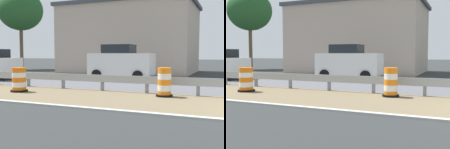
{
  "view_description": "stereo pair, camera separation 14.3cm",
  "coord_description": "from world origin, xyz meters",
  "views": [
    {
      "loc": [
        -8.56,
        1.91,
        1.63
      ],
      "look_at": [
        0.62,
        5.85,
        0.9
      ],
      "focal_mm": 45.06,
      "sensor_mm": 36.0,
      "label": 1
    },
    {
      "loc": [
        -8.51,
        1.77,
        1.63
      ],
      "look_at": [
        0.62,
        5.85,
        0.9
      ],
      "focal_mm": 45.06,
      "sensor_mm": 36.0,
      "label": 2
    }
  ],
  "objects": [
    {
      "name": "traffic_barrel_close",
      "position": [
        2.05,
        4.28,
        0.5
      ],
      "size": [
        0.64,
        0.64,
        1.11
      ],
      "color": "orange",
      "rests_on": "ground"
    },
    {
      "name": "traffic_barrel_mid",
      "position": [
        0.95,
        10.37,
        0.47
      ],
      "size": [
        0.73,
        0.73,
        1.04
      ],
      "color": "orange",
      "rests_on": "ground"
    },
    {
      "name": "car_trailing_near_lane",
      "position": [
        8.37,
        8.55,
        1.11
      ],
      "size": [
        2.01,
        4.17,
        2.24
      ],
      "rotation": [
        0.0,
        0.0,
        -1.55
      ],
      "color": "silver",
      "rests_on": "ground"
    },
    {
      "name": "roadside_shop_near",
      "position": [
        15.73,
        10.49,
        3.03
      ],
      "size": [
        8.16,
        11.61,
        6.04
      ],
      "color": "#AD9E8E",
      "rests_on": "ground"
    },
    {
      "name": "utility_pole_near",
      "position": [
        12.65,
        8.48,
        3.98
      ],
      "size": [
        0.24,
        1.8,
        7.66
      ],
      "color": "brown",
      "rests_on": "ground"
    },
    {
      "name": "tree_roadside",
      "position": [
        15.03,
        22.47,
        6.16
      ],
      "size": [
        4.61,
        4.61,
        8.27
      ],
      "color": "brown",
      "rests_on": "ground"
    }
  ]
}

